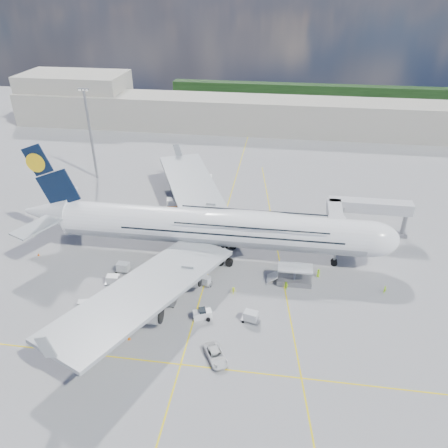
# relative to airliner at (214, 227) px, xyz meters

# --- Properties ---
(ground) EXTENTS (300.00, 300.00, 0.00)m
(ground) POSITION_rel_airliner_xyz_m (-0.26, -10.00, -6.87)
(ground) COLOR gray
(ground) RESTS_ON ground
(taxi_line_main) EXTENTS (0.25, 220.00, 0.01)m
(taxi_line_main) POSITION_rel_airliner_xyz_m (-0.26, -10.00, -6.86)
(taxi_line_main) COLOR yellow
(taxi_line_main) RESTS_ON ground
(taxi_line_cross) EXTENTS (120.00, 0.25, 0.01)m
(taxi_line_cross) POSITION_rel_airliner_xyz_m (-0.26, -30.00, -6.86)
(taxi_line_cross) COLOR yellow
(taxi_line_cross) RESTS_ON ground
(taxi_line_diag) EXTENTS (14.16, 99.06, 0.01)m
(taxi_line_diag) POSITION_rel_airliner_xyz_m (13.74, -0.00, -6.86)
(taxi_line_diag) COLOR yellow
(taxi_line_diag) RESTS_ON ground
(airliner) EXTENTS (77.26, 79.15, 23.71)m
(airliner) POSITION_rel_airliner_xyz_m (0.00, 0.00, 0.00)
(airliner) COLOR white
(airliner) RESTS_ON ground
(jet_bridge) EXTENTS (18.80, 12.10, 8.50)m
(jet_bridge) POSITION_rel_airliner_xyz_m (29.55, 10.94, -0.02)
(jet_bridge) COLOR #B7B7BC
(jet_bridge) RESTS_ON ground
(cargo_loader) EXTENTS (8.53, 3.20, 3.67)m
(cargo_loader) POSITION_rel_airliner_xyz_m (16.56, -7.11, -5.62)
(cargo_loader) COLOR silver
(cargo_loader) RESTS_ON ground
(light_mast) EXTENTS (3.00, 0.70, 25.50)m
(light_mast) POSITION_rel_airliner_xyz_m (-40.26, 35.00, 6.34)
(light_mast) COLOR gray
(light_mast) RESTS_ON ground
(terminal) EXTENTS (180.00, 16.00, 12.00)m
(terminal) POSITION_rel_airliner_xyz_m (-0.26, 85.00, -0.87)
(terminal) COLOR #B2AD9E
(terminal) RESTS_ON ground
(hangar) EXTENTS (40.00, 22.00, 18.00)m
(hangar) POSITION_rel_airliner_xyz_m (-70.26, 90.00, 2.13)
(hangar) COLOR #B2AD9E
(hangar) RESTS_ON ground
(tree_line) EXTENTS (160.00, 6.00, 8.00)m
(tree_line) POSITION_rel_airliner_xyz_m (39.74, 130.00, -2.87)
(tree_line) COLOR #193814
(tree_line) RESTS_ON ground
(dolly_row_a) EXTENTS (3.29, 1.87, 2.03)m
(dolly_row_a) POSITION_rel_airliner_xyz_m (-16.93, -8.35, -5.78)
(dolly_row_a) COLOR gray
(dolly_row_a) RESTS_ON ground
(dolly_row_b) EXTENTS (3.23, 1.90, 1.97)m
(dolly_row_b) POSITION_rel_airliner_xyz_m (-17.45, -12.48, -5.81)
(dolly_row_b) COLOR gray
(dolly_row_b) RESTS_ON ground
(dolly_row_c) EXTENTS (3.21, 1.87, 0.45)m
(dolly_row_c) POSITION_rel_airliner_xyz_m (-5.77, -16.91, -6.52)
(dolly_row_c) COLOR gray
(dolly_row_c) RESTS_ON ground
(dolly_back) EXTENTS (2.87, 1.95, 1.66)m
(dolly_back) POSITION_rel_airliner_xyz_m (-20.05, -19.97, -5.98)
(dolly_back) COLOR gray
(dolly_back) RESTS_ON ground
(dolly_nose_far) EXTENTS (3.41, 2.30, 1.98)m
(dolly_nose_far) POSITION_rel_airliner_xyz_m (9.44, -18.94, -5.80)
(dolly_nose_far) COLOR gray
(dolly_nose_far) RESTS_ON ground
(dolly_nose_near) EXTENTS (3.24, 2.42, 1.83)m
(dolly_nose_near) POSITION_rel_airliner_xyz_m (-0.17, -10.12, -5.88)
(dolly_nose_near) COLOR gray
(dolly_nose_near) RESTS_ON ground
(baggage_tug) EXTENTS (3.50, 2.52, 1.99)m
(baggage_tug) POSITION_rel_airliner_xyz_m (1.14, -19.40, -5.99)
(baggage_tug) COLOR silver
(baggage_tug) RESTS_ON ground
(catering_truck_inner) EXTENTS (6.38, 3.29, 3.63)m
(catering_truck_inner) POSITION_rel_airliner_xyz_m (-11.83, 17.61, -5.15)
(catering_truck_inner) COLOR gray
(catering_truck_inner) RESTS_ON ground
(catering_truck_outer) EXTENTS (7.51, 3.40, 4.36)m
(catering_truck_outer) POSITION_rel_airliner_xyz_m (-9.98, 34.18, -4.84)
(catering_truck_outer) COLOR gray
(catering_truck_outer) RESTS_ON ground
(service_van) EXTENTS (5.00, 6.13, 1.55)m
(service_van) POSITION_rel_airliner_xyz_m (4.85, -28.14, -6.09)
(service_van) COLOR silver
(service_van) RESTS_ON ground
(crew_nose) EXTENTS (0.69, 0.64, 1.59)m
(crew_nose) POSITION_rel_airliner_xyz_m (33.40, -7.89, -6.07)
(crew_nose) COLOR #AFF91A
(crew_nose) RESTS_ON ground
(crew_loader) EXTENTS (1.06, 1.09, 1.77)m
(crew_loader) POSITION_rel_airliner_xyz_m (15.21, -9.51, -5.99)
(crew_loader) COLOR #B6EF19
(crew_loader) RESTS_ON ground
(crew_wing) EXTENTS (0.79, 0.99, 1.57)m
(crew_wing) POSITION_rel_airliner_xyz_m (-15.04, -11.08, -6.09)
(crew_wing) COLOR #A1F519
(crew_wing) RESTS_ON ground
(crew_van) EXTENTS (0.99, 1.04, 1.78)m
(crew_van) POSITION_rel_airliner_xyz_m (21.39, -4.55, -5.98)
(crew_van) COLOR #AEF219
(crew_van) RESTS_ON ground
(crew_tug) EXTENTS (1.14, 0.85, 1.56)m
(crew_tug) POSITION_rel_airliner_xyz_m (5.62, -12.20, -6.09)
(crew_tug) COLOR #DAEB18
(crew_tug) RESTS_ON ground
(cone_nose) EXTENTS (0.44, 0.44, 0.57)m
(cone_nose) POSITION_rel_airliner_xyz_m (29.17, 6.64, -6.60)
(cone_nose) COLOR orange
(cone_nose) RESTS_ON ground
(cone_wing_left_inner) EXTENTS (0.39, 0.39, 0.50)m
(cone_wing_left_inner) POSITION_rel_airliner_xyz_m (-4.75, 15.95, -6.63)
(cone_wing_left_inner) COLOR orange
(cone_wing_left_inner) RESTS_ON ground
(cone_wing_left_outer) EXTENTS (0.46, 0.46, 0.59)m
(cone_wing_left_outer) POSITION_rel_airliner_xyz_m (-19.96, 17.53, -6.58)
(cone_wing_left_outer) COLOR orange
(cone_wing_left_outer) RESTS_ON ground
(cone_wing_right_inner) EXTENTS (0.46, 0.46, 0.59)m
(cone_wing_right_inner) POSITION_rel_airliner_xyz_m (-15.45, -9.93, -6.58)
(cone_wing_right_inner) COLOR orange
(cone_wing_right_inner) RESTS_ON ground
(cone_wing_right_outer) EXTENTS (0.48, 0.48, 0.61)m
(cone_wing_right_outer) POSITION_rel_airliner_xyz_m (-9.75, -26.07, -6.57)
(cone_wing_right_outer) COLOR orange
(cone_wing_right_outer) RESTS_ON ground
(cone_tail) EXTENTS (0.49, 0.49, 0.62)m
(cone_tail) POSITION_rel_airliner_xyz_m (-36.66, -5.41, -6.57)
(cone_tail) COLOR orange
(cone_tail) RESTS_ON ground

